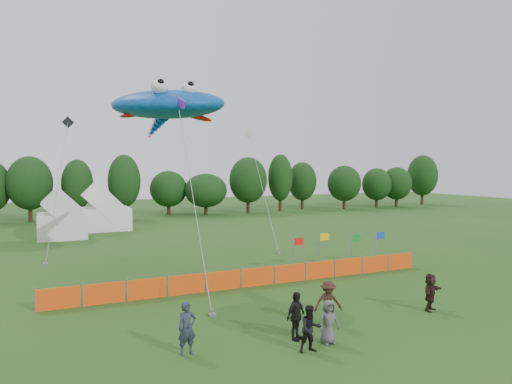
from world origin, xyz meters
name	(u,v)px	position (x,y,z in m)	size (l,w,h in m)	color
ground	(318,329)	(0.00, 0.00, 0.00)	(160.00, 160.00, 0.00)	#234C16
treeline	(144,185)	(1.61, 44.93, 4.18)	(104.57, 8.78, 8.36)	#382314
tent_left	(62,218)	(-8.63, 29.98, 1.88)	(4.22, 4.22, 3.72)	white
tent_right	(103,212)	(-4.59, 34.25, 1.90)	(5.35, 4.28, 3.77)	white
barrier_fence	(258,277)	(0.59, 7.06, 0.50)	(21.90, 0.06, 1.00)	#FF4A0E
flag_row	(338,246)	(7.16, 8.95, 1.46)	(6.73, 0.71, 2.25)	gray
spectator_a	(187,328)	(-5.47, -0.27, 0.92)	(0.67, 0.44, 1.83)	#272E42
spectator_b	(311,329)	(-1.50, -1.86, 0.82)	(0.80, 0.62, 1.65)	black
spectator_c	(328,303)	(0.60, 0.21, 0.92)	(1.18, 0.68, 1.83)	#371D16
spectator_d	(296,316)	(-1.40, -0.66, 0.91)	(1.06, 0.44, 1.81)	black
spectator_e	(329,322)	(-0.48, -1.45, 0.80)	(0.78, 0.51, 1.61)	#515056
spectator_f	(430,292)	(5.84, -0.13, 0.84)	(1.56, 0.50, 1.69)	black
stingray_kite	(167,106)	(-3.55, 10.26, 9.92)	(7.89, 15.09, 11.08)	blue
small_kite_white	(257,168)	(7.26, 21.61, 6.46)	(2.59, 10.29, 10.30)	white
small_kite_dark	(61,169)	(-8.85, 22.33, 6.34)	(2.47, 7.23, 10.63)	black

